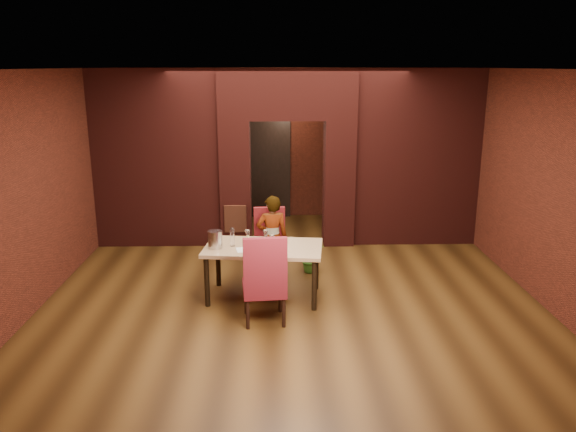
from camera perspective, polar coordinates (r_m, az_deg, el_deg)
name	(u,v)px	position (r m, az deg, el deg)	size (l,w,h in m)	color
floor	(290,282)	(8.75, 0.24, -6.71)	(8.00, 8.00, 0.00)	#492E12
ceiling	(291,69)	(8.12, 0.26, 14.74)	(7.00, 8.00, 0.04)	silver
wall_back	(285,144)	(12.23, -0.29, 7.35)	(7.00, 0.04, 3.20)	maroon
wall_front	(305,282)	(4.44, 1.72, -6.71)	(7.00, 0.04, 3.20)	maroon
wall_left	(51,182)	(8.91, -22.92, 3.22)	(0.04, 8.00, 3.20)	maroon
wall_right	(525,179)	(9.09, 22.93, 3.44)	(0.04, 8.00, 3.20)	maroon
pillar_left	(236,183)	(10.36, -5.34, 3.34)	(0.55, 0.55, 2.30)	maroon
pillar_right	(339,183)	(10.40, 5.18, 3.39)	(0.55, 0.55, 2.30)	maroon
lintel	(287,94)	(10.14, -0.07, 12.27)	(2.45, 0.55, 0.90)	maroon
wing_wall_left	(157,159)	(10.47, -13.17, 5.64)	(2.27, 0.35, 3.20)	maroon
wing_wall_right	(416,158)	(10.58, 12.90, 5.75)	(2.27, 0.35, 3.20)	maroon
vent_panel	(235,219)	(10.22, -5.36, -0.29)	(0.40, 0.03, 0.50)	#AB5131
rear_door	(267,169)	(12.26, -2.15, 4.75)	(0.90, 0.08, 2.10)	black
rear_door_frame	(267,170)	(12.22, -2.16, 4.72)	(1.02, 0.04, 2.22)	black
dining_table	(264,272)	(8.08, -2.49, -5.69)	(1.65, 0.93, 0.77)	tan
chair_far	(270,244)	(8.79, -1.81, -2.85)	(0.49, 0.49, 1.08)	maroon
chair_near	(264,277)	(7.28, -2.44, -6.23)	(0.55, 0.55, 1.20)	maroon
person_seated	(272,238)	(8.66, -1.62, -2.24)	(0.49, 0.32, 1.34)	white
wine_glass_a	(248,237)	(8.06, -4.11, -2.12)	(0.08, 0.08, 0.20)	white
wine_glass_b	(266,237)	(8.06, -2.30, -2.10)	(0.08, 0.08, 0.19)	white
wine_glass_c	(272,242)	(7.84, -1.64, -2.62)	(0.08, 0.08, 0.19)	white
tasting_sheet	(248,249)	(7.82, -4.13, -3.41)	(0.31, 0.23, 0.00)	silver
wine_bucket	(215,239)	(7.90, -7.41, -2.37)	(0.20, 0.20, 0.25)	#ADAEB4
water_bottle	(232,237)	(7.95, -5.68, -2.12)	(0.06, 0.06, 0.27)	white
potted_plant	(311,259)	(9.10, 2.30, -4.37)	(0.39, 0.34, 0.44)	#336E20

